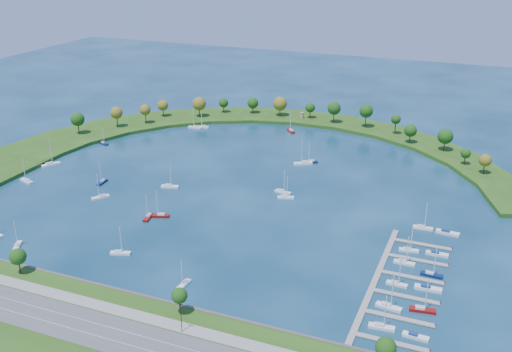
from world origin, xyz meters
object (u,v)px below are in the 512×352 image
at_px(docked_boat_2, 389,306).
at_px(docked_boat_7, 432,274).
at_px(docked_boat_9, 437,254).
at_px(moored_boat_3, 184,284).
at_px(docked_boat_4, 397,283).
at_px(moored_boat_8, 27,180).
at_px(docked_boat_5, 428,288).
at_px(moored_boat_1, 120,252).
at_px(docked_boat_8, 409,249).
at_px(moored_boat_16, 101,196).
at_px(moored_boat_11, 17,245).
at_px(docked_boat_3, 422,309).
at_px(moored_boat_2, 303,163).
at_px(docked_boat_1, 415,336).
at_px(moored_boat_6, 102,181).
at_px(moored_boat_14, 104,143).
at_px(docked_boat_11, 447,233).
at_px(moored_boat_7, 148,216).
at_px(moored_boat_17, 203,126).
at_px(moored_boat_18, 195,127).
at_px(moored_boat_0, 291,130).
at_px(dock_system, 396,284).
at_px(moored_boat_15, 51,164).
at_px(moored_boat_5, 286,197).
at_px(docked_boat_0, 381,326).
at_px(moored_boat_10, 170,186).
at_px(moored_boat_4, 310,161).
at_px(moored_boat_12, 160,215).
at_px(moored_boat_9, 283,191).
at_px(docked_boat_10, 423,227).
at_px(docked_boat_6, 404,262).

relative_size(docked_boat_2, docked_boat_7, 1.09).
height_order(docked_boat_7, docked_boat_9, docked_boat_7).
relative_size(moored_boat_3, docked_boat_4, 0.99).
relative_size(moored_boat_8, docked_boat_5, 1.34).
xyz_separation_m(moored_boat_1, docked_boat_8, (102.09, 44.44, -0.01)).
bearing_deg(moored_boat_16, moored_boat_11, 31.71).
height_order(moored_boat_3, docked_boat_3, docked_boat_3).
xyz_separation_m(moored_boat_2, docked_boat_1, (77.66, -127.35, -0.39)).
height_order(moored_boat_6, docked_boat_2, docked_boat_2).
xyz_separation_m(moored_boat_14, docked_boat_11, (197.72, -40.24, -0.15)).
bearing_deg(moored_boat_1, moored_boat_6, 111.27).
bearing_deg(moored_boat_7, moored_boat_17, -174.38).
height_order(moored_boat_14, moored_boat_18, moored_boat_18).
height_order(moored_boat_0, docked_boat_3, docked_boat_3).
relative_size(moored_boat_6, moored_boat_18, 0.85).
bearing_deg(docked_boat_11, dock_system, -100.78).
bearing_deg(moored_boat_18, moored_boat_15, 60.69).
height_order(moored_boat_2, docked_boat_7, moored_boat_2).
bearing_deg(moored_boat_8, moored_boat_1, 170.45).
xyz_separation_m(moored_boat_1, docked_boat_7, (112.58, 29.24, 0.00)).
xyz_separation_m(moored_boat_5, docked_boat_0, (60.99, -81.60, 0.02)).
bearing_deg(moored_boat_10, moored_boat_15, 161.40).
distance_m(moored_boat_4, moored_boat_8, 145.29).
relative_size(moored_boat_11, docked_boat_8, 0.98).
relative_size(moored_boat_5, moored_boat_12, 0.90).
distance_m(moored_boat_17, docked_boat_9, 192.13).
xyz_separation_m(moored_boat_0, docked_boat_9, (102.52, -124.05, -0.29)).
bearing_deg(moored_boat_16, moored_boat_6, -112.17).
distance_m(dock_system, moored_boat_9, 87.75).
xyz_separation_m(moored_boat_15, docked_boat_11, (202.79, -0.58, -0.28)).
distance_m(docked_boat_2, docked_boat_10, 62.44).
bearing_deg(moored_boat_17, moored_boat_0, -174.58).
bearing_deg(moored_boat_10, docked_boat_11, -16.80).
bearing_deg(docked_boat_11, docked_boat_6, -107.39).
relative_size(moored_boat_0, docked_boat_11, 1.31).
bearing_deg(moored_boat_11, moored_boat_3, -118.68).
relative_size(moored_boat_6, moored_boat_12, 0.87).
distance_m(moored_boat_6, docked_boat_6, 152.59).
bearing_deg(moored_boat_16, moored_boat_4, 171.03).
height_order(moored_boat_2, moored_boat_16, moored_boat_2).
bearing_deg(docked_boat_9, docked_boat_2, -104.51).
height_order(moored_boat_2, moored_boat_18, moored_boat_2).
height_order(moored_boat_6, moored_boat_16, moored_boat_16).
height_order(moored_boat_5, moored_boat_17, moored_boat_17).
relative_size(moored_boat_8, docked_boat_7, 1.09).
height_order(dock_system, docked_boat_11, docked_boat_11).
height_order(moored_boat_10, docked_boat_2, docked_boat_2).
bearing_deg(docked_boat_8, docked_boat_7, -64.22).
xyz_separation_m(moored_boat_11, docked_boat_11, (155.16, 75.53, -0.17)).
bearing_deg(moored_boat_10, moored_boat_14, 131.47).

